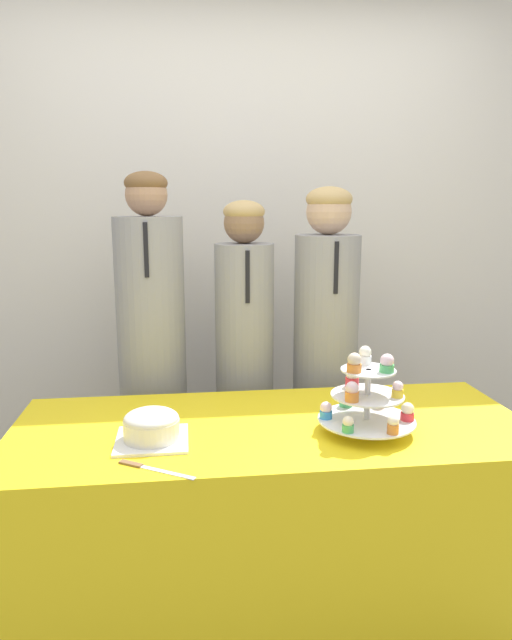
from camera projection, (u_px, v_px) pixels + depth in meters
wall_back at (239, 232)px, 2.98m from camera, size 9.00×0.06×2.70m
table at (272, 521)px, 2.05m from camera, size 1.79×0.75×0.74m
round_cake at (152, 426)px, 1.82m from camera, size 0.23×0.23×0.11m
cake_knife at (144, 467)px, 1.65m from camera, size 0.23×0.15×0.01m
cupcake_stand at (366, 396)px, 1.89m from camera, size 0.32×0.32×0.28m
student_0 at (153, 369)px, 2.53m from camera, size 0.30×0.30×1.63m
student_1 at (245, 375)px, 2.58m from camera, size 0.26×0.27×1.51m
student_2 at (325, 367)px, 2.63m from camera, size 0.29×0.30×1.57m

